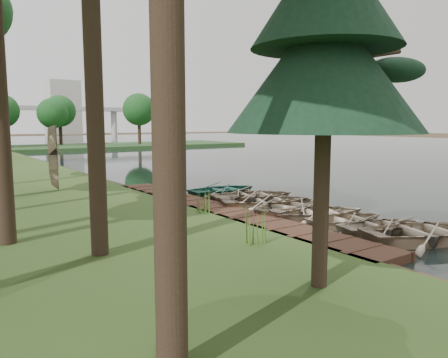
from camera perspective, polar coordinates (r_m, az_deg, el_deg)
ground at (r=18.35m, az=3.14°, el=-4.09°), size 300.00×300.00×0.00m
water at (r=53.57m, az=15.35°, el=3.16°), size 130.00×200.00×0.05m
boardwalk at (r=17.40m, az=-1.02°, el=-4.21°), size 1.60×16.00×0.30m
peninsula at (r=67.03m, az=-18.35°, el=4.00°), size 50.00×14.00×0.45m
far_trees at (r=66.13m, az=-21.37°, el=9.21°), size 45.60×5.60×8.80m
bridge at (r=136.23m, az=-25.27°, el=8.03°), size 95.90×4.00×8.60m
building_a at (r=159.64m, az=-20.22°, el=8.75°), size 10.00×8.00×18.00m
rowboat_0 at (r=14.55m, az=24.74°, el=-5.95°), size 4.60×3.94×0.81m
rowboat_1 at (r=15.20m, az=20.06°, el=-5.50°), size 3.53×2.91×0.63m
rowboat_2 at (r=15.91m, az=15.75°, el=-4.78°), size 3.42×2.75×0.63m
rowboat_3 at (r=16.55m, az=12.21°, el=-4.02°), size 4.28×3.75×0.74m
rowboat_4 at (r=17.53m, az=8.67°, el=-3.26°), size 4.34×3.66×0.77m
rowboat_5 at (r=18.43m, az=5.58°, el=-2.65°), size 4.60×4.00×0.80m
rowboat_6 at (r=19.75m, az=3.83°, el=-1.97°), size 4.46×3.73×0.79m
rowboat_7 at (r=20.43m, az=0.97°, el=-1.86°), size 3.66×3.11×0.64m
rowboat_8 at (r=21.56m, az=-0.02°, el=-1.24°), size 3.72×2.75×0.74m
stored_rowboat at (r=23.20m, az=-20.94°, el=-0.58°), size 3.75×3.09×0.68m
pine_tree at (r=9.03m, az=13.21°, el=18.95°), size 3.80×3.80×8.23m
reeds_0 at (r=12.21m, az=3.80°, el=-5.84°), size 0.60×0.60×1.09m
reeds_1 at (r=16.27m, az=-2.79°, el=-2.86°), size 0.60×0.60×0.91m
reeds_2 at (r=17.21m, az=-6.76°, el=-2.08°), size 0.60×0.60×1.06m
reeds_3 at (r=23.75m, az=-15.66°, el=0.32°), size 0.60×0.60×1.10m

